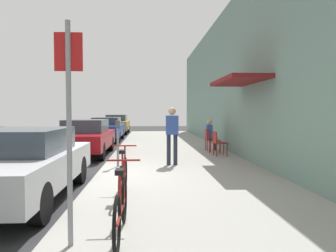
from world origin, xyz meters
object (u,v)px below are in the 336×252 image
object	(u,v)px
bicycle_0	(121,208)
bicycle_1	(123,177)
parked_car_3	(117,124)
cafe_chair_0	(218,142)
parked_car_0	(22,163)
parked_car_2	(107,129)
cafe_chair_2	(209,138)
parking_meter	(118,140)
pedestrian_standing	(172,131)
parked_car_1	(86,137)
cafe_chair_1	(213,140)
street_sign	(69,116)
seated_patron_2	(211,133)

from	to	relation	value
bicycle_0	bicycle_1	world-z (taller)	same
parked_car_3	cafe_chair_0	bearing A→B (deg)	-70.17
parked_car_0	parked_car_2	bearing A→B (deg)	90.00
bicycle_0	cafe_chair_0	distance (m)	7.66
cafe_chair_2	bicycle_1	bearing A→B (deg)	-113.38
parked_car_2	parking_meter	xyz separation A→B (m)	(1.55, -9.57, 0.17)
parking_meter	cafe_chair_2	bearing A→B (deg)	47.24
bicycle_0	pedestrian_standing	bearing A→B (deg)	78.77
parked_car_1	parking_meter	bearing A→B (deg)	-65.08
bicycle_0	bicycle_1	size ratio (longest dim) A/B	1.00
parking_meter	cafe_chair_1	size ratio (longest dim) A/B	1.52
street_sign	bicycle_0	xyz separation A→B (m)	(0.57, 0.23, -1.16)
parked_car_2	bicycle_1	distance (m)	12.93
parked_car_0	pedestrian_standing	bearing A→B (deg)	44.54
street_sign	parking_meter	bearing A→B (deg)	89.46
parked_car_1	parked_car_3	bearing A→B (deg)	90.00
parking_meter	cafe_chair_2	distance (m)	4.95
street_sign	parked_car_3	bearing A→B (deg)	94.10
parked_car_3	parking_meter	bearing A→B (deg)	-84.32
parked_car_3	bicycle_1	size ratio (longest dim) A/B	2.57
parked_car_0	cafe_chair_0	world-z (taller)	parked_car_0
parked_car_2	pedestrian_standing	xyz separation A→B (m)	(3.12, -9.39, 0.40)
seated_patron_2	parked_car_3	bearing A→B (deg)	112.52
seated_patron_2	bicycle_0	bearing A→B (deg)	-108.34
parked_car_1	seated_patron_2	distance (m)	4.97
parked_car_2	parked_car_1	bearing A→B (deg)	-90.00
parked_car_2	pedestrian_standing	size ratio (longest dim) A/B	2.59
street_sign	cafe_chair_2	size ratio (longest dim) A/B	2.99
parked_car_2	seated_patron_2	world-z (taller)	seated_patron_2
cafe_chair_0	cafe_chair_1	bearing A→B (deg)	89.82
cafe_chair_2	seated_patron_2	bearing A→B (deg)	-1.01
parked_car_2	street_sign	bearing A→B (deg)	-84.26
street_sign	bicycle_0	world-z (taller)	street_sign
parked_car_0	parked_car_2	distance (m)	12.46
parking_meter	seated_patron_2	size ratio (longest dim) A/B	1.02
parked_car_3	pedestrian_standing	bearing A→B (deg)	-78.56
parked_car_2	street_sign	distance (m)	15.02
parked_car_1	cafe_chair_0	distance (m)	5.08
parked_car_3	bicycle_0	distance (m)	20.82
bicycle_0	seated_patron_2	world-z (taller)	seated_patron_2
cafe_chair_2	pedestrian_standing	size ratio (longest dim) A/B	0.51
parked_car_0	parked_car_1	size ratio (longest dim) A/B	1.00
street_sign	cafe_chair_2	xyz separation A→B (m)	(3.40, 8.98, -1.02)
parked_car_0	street_sign	world-z (taller)	street_sign
parking_meter	cafe_chair_0	bearing A→B (deg)	30.76
seated_patron_2	parked_car_0	bearing A→B (deg)	-127.31
cafe_chair_1	seated_patron_2	world-z (taller)	seated_patron_2
parked_car_3	cafe_chair_1	world-z (taller)	parked_car_3
parking_meter	bicycle_0	world-z (taller)	parking_meter
bicycle_1	cafe_chair_1	world-z (taller)	bicycle_1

